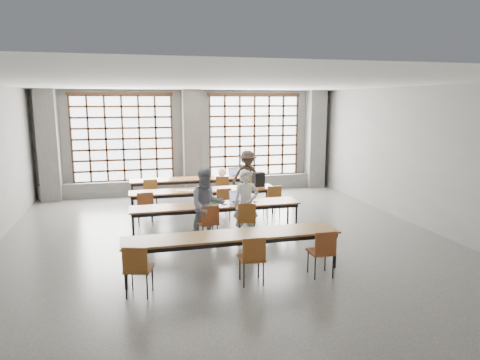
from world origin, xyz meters
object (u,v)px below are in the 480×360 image
object	(u,v)px
phone	(224,204)
red_pouch	(139,266)
desk_row_c	(216,207)
mouse	(255,201)
chair_back_right	(249,185)
chair_front_right	(247,217)
laptop_back	(235,174)
chair_back_mid	(223,187)
chair_near_left	(137,266)
desk_row_d	(233,238)
chair_near_right	(323,249)
chair_mid_left	(145,205)
chair_mid_right	(273,198)
desk_row_b	(203,192)
green_box	(213,202)
chair_mid_centre	(223,200)
student_female	(207,205)
desk_row_a	(195,180)
laptop_front	(237,199)
plastic_bag	(222,172)
student_back	(248,176)
chair_back_left	(150,190)
backpack	(259,179)
chair_front_left	(209,220)
chair_near_mid	(253,255)
student_male	(246,205)

from	to	relation	value
phone	red_pouch	bearing A→B (deg)	-125.99
desk_row_c	mouse	xyz separation A→B (m)	(0.95, -0.02, 0.08)
chair_back_right	phone	size ratio (longest dim) A/B	6.77
chair_front_right	laptop_back	bearing A→B (deg)	79.91
chair_back_mid	chair_near_left	world-z (taller)	same
desk_row_d	chair_near_right	distance (m)	1.63
chair_mid_left	chair_mid_right	size ratio (longest dim) A/B	1.00
desk_row_b	chair_near_left	bearing A→B (deg)	-111.48
green_box	laptop_back	bearing A→B (deg)	68.75
chair_mid_centre	student_female	world-z (taller)	student_female
desk_row_a	laptop_back	size ratio (longest dim) A/B	9.65
laptop_back	phone	size ratio (longest dim) A/B	3.19
chair_back_right	chair_near_left	distance (m)	6.86
desk_row_c	chair_front_right	world-z (taller)	chair_front_right
chair_mid_left	student_female	distance (m)	2.11
desk_row_b	red_pouch	size ratio (longest dim) A/B	20.00
chair_back_right	chair_near_left	xyz separation A→B (m)	(-3.50, -5.90, 0.00)
chair_back_right	desk_row_a	bearing A→B (deg)	158.87
desk_row_a	desk_row_d	distance (m)	5.91
laptop_front	laptop_back	world-z (taller)	same
chair_back_mid	chair_mid_left	size ratio (longest dim) A/B	1.00
chair_mid_centre	green_box	distance (m)	1.17
chair_mid_right	plastic_bag	bearing A→B (deg)	109.69
chair_near_left	student_female	size ratio (longest dim) A/B	0.52
student_back	red_pouch	size ratio (longest dim) A/B	8.06
chair_back_left	chair_mid_left	world-z (taller)	same
desk_row_b	green_box	distance (m)	1.69
student_female	chair_mid_right	bearing A→B (deg)	34.05
mouse	desk_row_c	bearing A→B (deg)	178.79
desk_row_c	chair_mid_left	distance (m)	1.97
laptop_front	laptop_back	bearing A→B (deg)	77.36
desk_row_b	chair_near_right	distance (m)	4.93
chair_back_left	mouse	distance (m)	3.78
student_back	plastic_bag	distance (m)	0.89
desk_row_d	backpack	bearing A→B (deg)	67.29
chair_mid_centre	student_female	size ratio (longest dim) A/B	0.52
chair_mid_left	student_back	bearing A→B (deg)	30.97
student_female	backpack	xyz separation A→B (m)	(1.89, 2.32, 0.09)
chair_front_left	chair_near_mid	xyz separation A→B (m)	(0.34, -2.34, 0.00)
chair_mid_right	student_female	bearing A→B (deg)	-142.03
desk_row_a	chair_back_right	size ratio (longest dim) A/B	4.55
desk_row_a	chair_mid_left	xyz separation A→B (m)	(-1.61, -2.43, -0.13)
plastic_bag	red_pouch	world-z (taller)	plastic_bag
plastic_bag	backpack	bearing A→B (deg)	-69.23
desk_row_d	chair_near_mid	world-z (taller)	chair_near_mid
chair_near_mid	student_back	world-z (taller)	student_back
chair_front_left	phone	distance (m)	0.73
chair_near_right	student_back	bearing A→B (deg)	87.55
chair_mid_centre	student_male	world-z (taller)	student_male
chair_back_left	student_male	size ratio (longest dim) A/B	0.55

